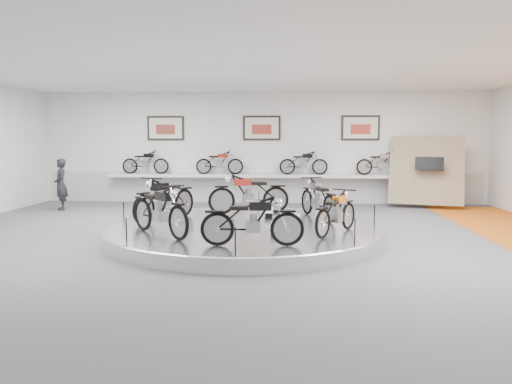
# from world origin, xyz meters

# --- Properties ---
(floor) EXTENTS (16.00, 16.00, 0.00)m
(floor) POSITION_xyz_m (0.00, 0.00, 0.00)
(floor) COLOR #515153
(floor) RESTS_ON ground
(ceiling) EXTENTS (16.00, 16.00, 0.00)m
(ceiling) POSITION_xyz_m (0.00, 0.00, 4.00)
(ceiling) COLOR white
(ceiling) RESTS_ON wall_back
(wall_back) EXTENTS (16.00, 0.00, 16.00)m
(wall_back) POSITION_xyz_m (0.00, 7.00, 2.00)
(wall_back) COLOR white
(wall_back) RESTS_ON floor
(wall_front) EXTENTS (16.00, 0.00, 16.00)m
(wall_front) POSITION_xyz_m (0.00, -7.00, 2.00)
(wall_front) COLOR white
(wall_front) RESTS_ON floor
(dado_band) EXTENTS (15.68, 0.04, 1.10)m
(dado_band) POSITION_xyz_m (0.00, 6.98, 0.55)
(dado_band) COLOR #BCBCBA
(dado_band) RESTS_ON floor
(display_platform) EXTENTS (6.40, 6.40, 0.30)m
(display_platform) POSITION_xyz_m (0.00, 0.30, 0.15)
(display_platform) COLOR silver
(display_platform) RESTS_ON floor
(platform_rim) EXTENTS (6.40, 6.40, 0.10)m
(platform_rim) POSITION_xyz_m (0.00, 0.30, 0.27)
(platform_rim) COLOR #B2B2BA
(platform_rim) RESTS_ON display_platform
(shelf) EXTENTS (11.00, 0.55, 0.10)m
(shelf) POSITION_xyz_m (0.00, 6.70, 1.00)
(shelf) COLOR silver
(shelf) RESTS_ON wall_back
(poster_left) EXTENTS (1.35, 0.06, 0.88)m
(poster_left) POSITION_xyz_m (-3.50, 6.96, 2.70)
(poster_left) COLOR beige
(poster_left) RESTS_ON wall_back
(poster_center) EXTENTS (1.35, 0.06, 0.88)m
(poster_center) POSITION_xyz_m (0.00, 6.96, 2.70)
(poster_center) COLOR beige
(poster_center) RESTS_ON wall_back
(poster_right) EXTENTS (1.35, 0.06, 0.88)m
(poster_right) POSITION_xyz_m (3.50, 6.96, 2.70)
(poster_right) COLOR beige
(poster_right) RESTS_ON wall_back
(display_panel) EXTENTS (2.56, 1.52, 2.30)m
(display_panel) POSITION_xyz_m (5.60, 6.10, 1.25)
(display_panel) COLOR #94775E
(display_panel) RESTS_ON floor
(shelf_bike_a) EXTENTS (1.22, 0.43, 0.73)m
(shelf_bike_a) POSITION_xyz_m (-4.20, 6.70, 1.42)
(shelf_bike_a) COLOR black
(shelf_bike_a) RESTS_ON shelf
(shelf_bike_b) EXTENTS (1.22, 0.43, 0.73)m
(shelf_bike_b) POSITION_xyz_m (-1.50, 6.70, 1.42)
(shelf_bike_b) COLOR maroon
(shelf_bike_b) RESTS_ON shelf
(shelf_bike_c) EXTENTS (1.22, 0.43, 0.73)m
(shelf_bike_c) POSITION_xyz_m (1.50, 6.70, 1.42)
(shelf_bike_c) COLOR black
(shelf_bike_c) RESTS_ON shelf
(shelf_bike_d) EXTENTS (1.22, 0.43, 0.73)m
(shelf_bike_d) POSITION_xyz_m (4.20, 6.70, 1.42)
(shelf_bike_d) COLOR #AAABB0
(shelf_bike_d) RESTS_ON shelf
(bike_a) EXTENTS (1.20, 1.84, 1.02)m
(bike_a) POSITION_xyz_m (1.74, 1.59, 0.81)
(bike_a) COLOR #AAABB0
(bike_a) RESTS_ON display_platform
(bike_b) EXTENTS (1.97, 1.13, 1.10)m
(bike_b) POSITION_xyz_m (-0.07, 2.23, 0.85)
(bike_b) COLOR maroon
(bike_b) RESTS_ON display_platform
(bike_c) EXTENTS (1.43, 1.97, 1.10)m
(bike_c) POSITION_xyz_m (-2.03, 0.92, 0.85)
(bike_c) COLOR black
(bike_c) RESTS_ON display_platform
(bike_d) EXTENTS (1.74, 1.75, 1.07)m
(bike_d) POSITION_xyz_m (-1.66, -0.95, 0.84)
(bike_d) COLOR black
(bike_d) RESTS_ON display_platform
(bike_e) EXTENTS (1.68, 0.67, 0.97)m
(bike_e) POSITION_xyz_m (0.34, -1.85, 0.78)
(bike_e) COLOR black
(bike_e) RESTS_ON display_platform
(bike_f) EXTENTS (1.27, 1.64, 0.93)m
(bike_f) POSITION_xyz_m (2.01, -0.54, 0.76)
(bike_f) COLOR #BF6010
(bike_f) RESTS_ON display_platform
(visitor) EXTENTS (0.66, 0.73, 1.68)m
(visitor) POSITION_xyz_m (-6.39, 4.61, 0.84)
(visitor) COLOR black
(visitor) RESTS_ON floor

